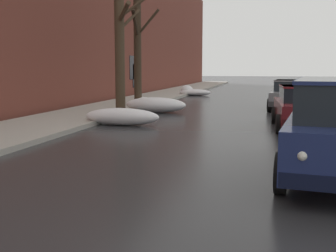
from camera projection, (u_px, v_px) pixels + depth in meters
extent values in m
cube|color=#A8A399|center=(86.00, 114.00, 18.08)|extent=(3.27, 80.00, 0.15)
cube|color=black|center=(135.00, 76.00, 29.98)|extent=(0.08, 1.10, 1.60)
cube|color=black|center=(132.00, 68.00, 29.30)|extent=(0.08, 1.10, 1.60)
cube|color=black|center=(138.00, 16.00, 30.12)|extent=(0.08, 1.10, 1.60)
ellipsoid|color=white|center=(122.00, 117.00, 15.15)|extent=(2.72, 0.90, 0.61)
ellipsoid|color=white|center=(105.00, 118.00, 15.29)|extent=(0.59, 0.49, 0.49)
ellipsoid|color=white|center=(112.00, 119.00, 15.18)|extent=(0.53, 0.44, 0.44)
ellipsoid|color=white|center=(195.00, 92.00, 30.78)|extent=(2.27, 0.97, 0.47)
ellipsoid|color=white|center=(187.00, 90.00, 31.07)|extent=(0.89, 0.74, 0.74)
ellipsoid|color=white|center=(333.00, 95.00, 25.97)|extent=(2.91, 1.40, 0.77)
ellipsoid|color=white|center=(329.00, 95.00, 26.10)|extent=(0.89, 0.75, 0.75)
ellipsoid|color=white|center=(156.00, 105.00, 19.39)|extent=(2.78, 1.17, 0.68)
ellipsoid|color=white|center=(144.00, 107.00, 19.69)|extent=(0.58, 0.49, 0.49)
ellipsoid|color=white|center=(144.00, 105.00, 19.53)|extent=(0.83, 0.69, 0.69)
cylinder|color=#423323|center=(119.00, 26.00, 17.33)|extent=(0.40, 0.40, 7.37)
cylinder|color=#423323|center=(129.00, 20.00, 17.72)|extent=(0.66, 1.14, 0.97)
cylinder|color=#423323|center=(124.00, 12.00, 16.64)|extent=(0.98, 1.28, 0.73)
cylinder|color=#423323|center=(134.00, 7.00, 17.21)|extent=(1.23, 0.36, 0.92)
cylinder|color=#382B1E|center=(138.00, 45.00, 19.65)|extent=(0.35, 0.35, 6.10)
cylinder|color=#382B1E|center=(135.00, 23.00, 18.62)|extent=(0.55, 1.90, 1.06)
cylinder|color=#382B1E|center=(148.00, 23.00, 19.30)|extent=(1.15, 0.32, 1.17)
cylinder|color=black|center=(281.00, 173.00, 6.93)|extent=(0.24, 0.69, 0.68)
cylinder|color=black|center=(293.00, 143.00, 9.68)|extent=(0.24, 0.69, 0.68)
sphere|color=silver|center=(302.00, 156.00, 5.93)|extent=(0.14, 0.14, 0.14)
cube|color=maroon|center=(305.00, 111.00, 14.24)|extent=(2.03, 4.10, 0.60)
cube|color=black|center=(305.00, 93.00, 14.36)|extent=(1.66, 2.17, 0.52)
cube|color=maroon|center=(305.00, 87.00, 14.33)|extent=(1.70, 2.21, 0.06)
cube|color=black|center=(313.00, 124.00, 12.37)|extent=(1.75, 0.23, 0.22)
cube|color=black|center=(298.00, 110.00, 16.16)|extent=(1.75, 0.23, 0.22)
cylinder|color=black|center=(279.00, 124.00, 13.24)|extent=(0.22, 0.61, 0.60)
cylinder|color=black|center=(327.00, 116.00, 15.32)|extent=(0.22, 0.61, 0.60)
cylinder|color=black|center=(274.00, 115.00, 15.65)|extent=(0.22, 0.61, 0.60)
sphere|color=silver|center=(335.00, 115.00, 12.20)|extent=(0.14, 0.14, 0.14)
sphere|color=silver|center=(293.00, 114.00, 12.41)|extent=(0.14, 0.14, 0.14)
cube|color=slate|center=(290.00, 97.00, 20.66)|extent=(1.94, 4.27, 0.60)
cube|color=black|center=(291.00, 85.00, 20.77)|extent=(1.56, 2.26, 0.52)
cube|color=slate|center=(291.00, 80.00, 20.74)|extent=(1.59, 2.31, 0.06)
cube|color=#303032|center=(287.00, 104.00, 18.78)|extent=(1.58, 0.25, 0.22)
cube|color=#303032|center=(292.00, 98.00, 22.58)|extent=(1.58, 0.25, 0.22)
cylinder|color=black|center=(307.00, 106.00, 19.23)|extent=(0.23, 0.61, 0.60)
cylinder|color=black|center=(269.00, 105.00, 19.75)|extent=(0.23, 0.61, 0.60)
cylinder|color=black|center=(308.00, 102.00, 21.64)|extent=(0.23, 0.61, 0.60)
cylinder|color=black|center=(274.00, 101.00, 22.17)|extent=(0.23, 0.61, 0.60)
sphere|color=silver|center=(300.00, 99.00, 18.55)|extent=(0.14, 0.14, 0.14)
sphere|color=silver|center=(275.00, 98.00, 18.88)|extent=(0.14, 0.14, 0.14)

